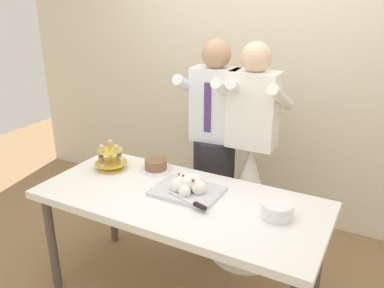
{
  "coord_description": "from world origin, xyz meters",
  "views": [
    {
      "loc": [
        1.09,
        -1.86,
        1.94
      ],
      "look_at": [
        0.01,
        0.15,
        1.07
      ],
      "focal_mm": 36.76,
      "sensor_mm": 36.0,
      "label": 1
    }
  ],
  "objects_px": {
    "cupcake_stand": "(111,158)",
    "round_cake": "(156,165)",
    "main_cake_tray": "(188,187)",
    "dessert_table": "(179,207)",
    "person_groom": "(214,160)",
    "plate_stack": "(277,210)",
    "person_bride": "(249,188)"
  },
  "relations": [
    {
      "from": "cupcake_stand",
      "to": "person_bride",
      "type": "bearing_deg",
      "value": 32.2
    },
    {
      "from": "plate_stack",
      "to": "round_cake",
      "type": "xyz_separation_m",
      "value": [
        -0.94,
        0.22,
        -0.01
      ]
    },
    {
      "from": "cupcake_stand",
      "to": "person_groom",
      "type": "xyz_separation_m",
      "value": [
        0.56,
        0.54,
        -0.11
      ]
    },
    {
      "from": "main_cake_tray",
      "to": "person_groom",
      "type": "distance_m",
      "value": 0.62
    },
    {
      "from": "dessert_table",
      "to": "person_groom",
      "type": "height_order",
      "value": "person_groom"
    },
    {
      "from": "round_cake",
      "to": "person_groom",
      "type": "xyz_separation_m",
      "value": [
        0.26,
        0.41,
        -0.06
      ]
    },
    {
      "from": "main_cake_tray",
      "to": "cupcake_stand",
      "type": "bearing_deg",
      "value": 174.24
    },
    {
      "from": "dessert_table",
      "to": "round_cake",
      "type": "height_order",
      "value": "round_cake"
    },
    {
      "from": "dessert_table",
      "to": "plate_stack",
      "type": "xyz_separation_m",
      "value": [
        0.6,
        0.05,
        0.12
      ]
    },
    {
      "from": "cupcake_stand",
      "to": "round_cake",
      "type": "height_order",
      "value": "cupcake_stand"
    },
    {
      "from": "dessert_table",
      "to": "cupcake_stand",
      "type": "distance_m",
      "value": 0.67
    },
    {
      "from": "round_cake",
      "to": "person_bride",
      "type": "height_order",
      "value": "person_bride"
    },
    {
      "from": "main_cake_tray",
      "to": "person_groom",
      "type": "bearing_deg",
      "value": 99.78
    },
    {
      "from": "plate_stack",
      "to": "person_bride",
      "type": "bearing_deg",
      "value": 121.77
    },
    {
      "from": "cupcake_stand",
      "to": "main_cake_tray",
      "type": "relative_size",
      "value": 0.54
    },
    {
      "from": "dessert_table",
      "to": "main_cake_tray",
      "type": "distance_m",
      "value": 0.14
    },
    {
      "from": "dessert_table",
      "to": "main_cake_tray",
      "type": "relative_size",
      "value": 4.19
    },
    {
      "from": "dessert_table",
      "to": "main_cake_tray",
      "type": "xyz_separation_m",
      "value": [
        0.02,
        0.07,
        0.12
      ]
    },
    {
      "from": "plate_stack",
      "to": "person_bride",
      "type": "distance_m",
      "value": 0.77
    },
    {
      "from": "main_cake_tray",
      "to": "round_cake",
      "type": "distance_m",
      "value": 0.42
    },
    {
      "from": "main_cake_tray",
      "to": "round_cake",
      "type": "relative_size",
      "value": 1.79
    },
    {
      "from": "cupcake_stand",
      "to": "person_groom",
      "type": "relative_size",
      "value": 0.14
    },
    {
      "from": "dessert_table",
      "to": "cupcake_stand",
      "type": "relative_size",
      "value": 7.83
    },
    {
      "from": "person_groom",
      "to": "person_bride",
      "type": "bearing_deg",
      "value": -1.2
    },
    {
      "from": "person_bride",
      "to": "cupcake_stand",
      "type": "bearing_deg",
      "value": -147.8
    },
    {
      "from": "person_groom",
      "to": "person_bride",
      "type": "distance_m",
      "value": 0.34
    },
    {
      "from": "plate_stack",
      "to": "person_bride",
      "type": "height_order",
      "value": "person_bride"
    },
    {
      "from": "main_cake_tray",
      "to": "person_bride",
      "type": "xyz_separation_m",
      "value": [
        0.19,
        0.6,
        -0.23
      ]
    },
    {
      "from": "plate_stack",
      "to": "round_cake",
      "type": "height_order",
      "value": "plate_stack"
    },
    {
      "from": "cupcake_stand",
      "to": "main_cake_tray",
      "type": "height_order",
      "value": "cupcake_stand"
    },
    {
      "from": "cupcake_stand",
      "to": "round_cake",
      "type": "relative_size",
      "value": 0.96
    },
    {
      "from": "dessert_table",
      "to": "person_bride",
      "type": "distance_m",
      "value": 0.72
    }
  ]
}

